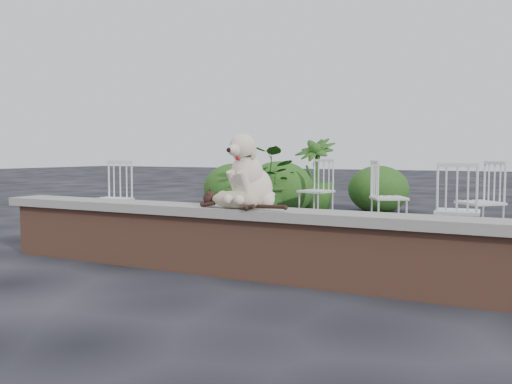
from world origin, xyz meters
The scene contains 13 objects.
ground centered at (0.00, 0.00, 0.00)m, with size 60.00×60.00×0.00m, color black.
brick_wall centered at (0.00, 0.00, 0.25)m, with size 6.00×0.30×0.50m, color brown.
capstone centered at (0.00, 0.00, 0.54)m, with size 6.20×0.40×0.08m, color slate.
dog centered at (-0.39, 0.05, 0.89)m, with size 0.41×0.54×0.63m, color beige, non-canonical shape.
cat centered at (-0.47, -0.10, 0.66)m, with size 0.98×0.24×0.17m, color tan, non-canonical shape.
chair_a centered at (-3.07, 1.28, 0.47)m, with size 0.56×0.56×0.94m, color white, non-canonical shape.
chair_d centered at (1.08, 2.95, 0.47)m, with size 0.56×0.56×0.94m, color white, non-canonical shape.
chair_b centered at (-1.36, 3.91, 0.47)m, with size 0.56×0.56×0.94m, color white, non-canonical shape.
chair_e centered at (-0.05, 3.17, 0.47)m, with size 0.56×0.56×0.94m, color white, non-canonical shape.
chair_c centered at (1.00, 1.79, 0.47)m, with size 0.56×0.56×0.94m, color white, non-canonical shape.
potted_plant_a centered at (-2.24, 4.15, 0.58)m, with size 1.04×0.90×1.15m, color #1B4C15.
potted_plant_b centered at (-1.90, 5.16, 0.65)m, with size 0.73×0.73×1.30m, color #1B4C15.
shrubbery centered at (-2.20, 4.92, 0.41)m, with size 3.41×2.32×0.95m.
Camera 1 is at (1.83, -4.09, 1.04)m, focal length 39.45 mm.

